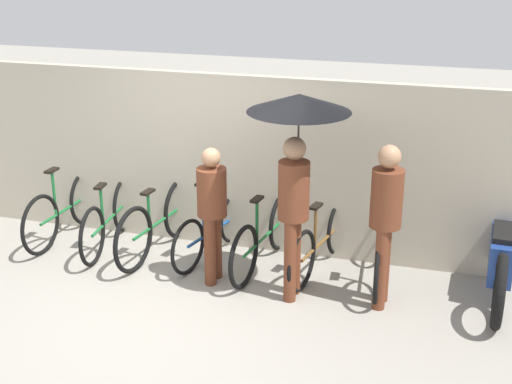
% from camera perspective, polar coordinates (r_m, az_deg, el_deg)
% --- Properties ---
extents(ground_plane, '(30.00, 30.00, 0.00)m').
position_cam_1_polar(ground_plane, '(7.40, -7.19, -9.61)').
color(ground_plane, gray).
extents(back_wall, '(13.19, 0.12, 2.12)m').
position_cam_1_polar(back_wall, '(8.52, -2.69, 2.44)').
color(back_wall, '#B2A893').
rests_on(back_wall, ground).
extents(parked_bicycle_0, '(0.44, 1.74, 1.11)m').
position_cam_1_polar(parked_bicycle_0, '(9.21, -15.06, -1.28)').
color(parked_bicycle_0, black).
rests_on(parked_bicycle_0, ground).
extents(parked_bicycle_1, '(0.44, 1.72, 1.00)m').
position_cam_1_polar(parked_bicycle_1, '(8.85, -11.68, -2.05)').
color(parked_bicycle_1, black).
rests_on(parked_bicycle_1, ground).
extents(parked_bicycle_2, '(0.44, 1.84, 1.01)m').
position_cam_1_polar(parked_bicycle_2, '(8.56, -7.82, -2.37)').
color(parked_bicycle_2, black).
rests_on(parked_bicycle_2, ground).
extents(parked_bicycle_3, '(0.53, 1.62, 1.09)m').
position_cam_1_polar(parked_bicycle_3, '(8.41, -3.49, -2.94)').
color(parked_bicycle_3, black).
rests_on(parked_bicycle_3, ground).
extents(parked_bicycle_4, '(0.44, 1.79, 1.06)m').
position_cam_1_polar(parked_bicycle_4, '(8.15, 0.63, -3.56)').
color(parked_bicycle_4, black).
rests_on(parked_bicycle_4, ground).
extents(parked_bicycle_5, '(0.52, 1.74, 1.06)m').
position_cam_1_polar(parked_bicycle_5, '(8.09, 5.27, -3.90)').
color(parked_bicycle_5, black).
rests_on(parked_bicycle_5, ground).
extents(parked_bicycle_6, '(0.44, 1.77, 0.97)m').
position_cam_1_polar(parked_bicycle_6, '(7.98, 9.84, -4.37)').
color(parked_bicycle_6, black).
rests_on(parked_bicycle_6, ground).
extents(pedestrian_leading, '(0.32, 0.32, 1.53)m').
position_cam_1_polar(pedestrian_leading, '(7.63, -3.53, -1.12)').
color(pedestrian_leading, brown).
rests_on(pedestrian_leading, ground).
extents(pedestrian_center, '(1.04, 1.04, 2.16)m').
position_cam_1_polar(pedestrian_center, '(7.09, 3.30, 4.22)').
color(pedestrian_center, brown).
rests_on(pedestrian_center, ground).
extents(pedestrian_trailing, '(0.32, 0.32, 1.72)m').
position_cam_1_polar(pedestrian_trailing, '(7.19, 10.33, -1.72)').
color(pedestrian_trailing, brown).
rests_on(pedestrian_trailing, ground).
extents(motorcycle, '(0.58, 2.18, 0.95)m').
position_cam_1_polar(motorcycle, '(7.95, 19.01, -4.95)').
color(motorcycle, black).
rests_on(motorcycle, ground).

